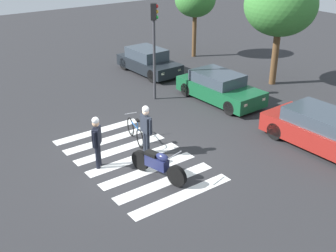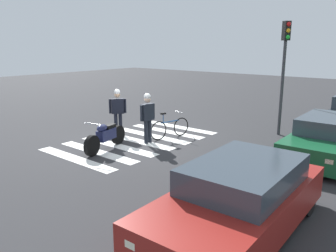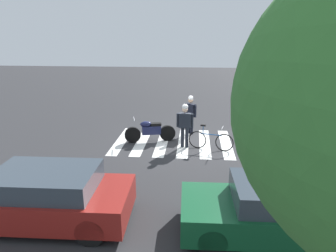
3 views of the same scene
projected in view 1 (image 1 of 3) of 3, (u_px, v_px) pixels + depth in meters
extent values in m
plane|color=#2B2B2D|center=(134.00, 159.00, 14.28)|extent=(60.00, 60.00, 0.00)
cylinder|color=black|center=(177.00, 176.00, 12.66)|extent=(0.69, 0.30, 0.68)
cylinder|color=black|center=(141.00, 160.00, 13.53)|extent=(0.69, 0.30, 0.68)
cube|color=#1E234C|center=(157.00, 162.00, 13.05)|extent=(0.84, 0.47, 0.36)
ellipsoid|color=#1E234C|center=(162.00, 157.00, 12.80)|extent=(0.52, 0.35, 0.24)
cube|color=black|center=(152.00, 154.00, 13.06)|extent=(0.49, 0.34, 0.12)
cylinder|color=#A5A5AD|center=(175.00, 155.00, 12.41)|extent=(0.19, 0.61, 0.04)
torus|color=black|center=(130.00, 127.00, 15.79)|extent=(0.71, 0.20, 0.72)
torus|color=black|center=(140.00, 139.00, 14.89)|extent=(0.71, 0.20, 0.72)
cylinder|color=#1E4C8C|center=(135.00, 126.00, 15.22)|extent=(0.83, 0.23, 0.04)
cylinder|color=#1E4C8C|center=(138.00, 125.00, 14.88)|extent=(0.04, 0.04, 0.34)
cube|color=black|center=(137.00, 120.00, 14.80)|extent=(0.22, 0.14, 0.06)
cylinder|color=#99999E|center=(131.00, 113.00, 15.45)|extent=(0.13, 0.45, 0.03)
cylinder|color=black|center=(99.00, 154.00, 13.73)|extent=(0.14, 0.14, 0.84)
cylinder|color=black|center=(98.00, 157.00, 13.56)|extent=(0.14, 0.14, 0.84)
cube|color=black|center=(97.00, 136.00, 13.34)|extent=(0.50, 0.47, 0.59)
sphere|color=tan|center=(96.00, 123.00, 13.15)|extent=(0.23, 0.23, 0.23)
cylinder|color=black|center=(99.00, 132.00, 13.61)|extent=(0.09, 0.09, 0.56)
cylinder|color=black|center=(95.00, 140.00, 13.08)|extent=(0.09, 0.09, 0.56)
sphere|color=white|center=(95.00, 121.00, 13.11)|extent=(0.24, 0.24, 0.24)
cylinder|color=#1E232D|center=(145.00, 142.00, 14.52)|extent=(0.14, 0.14, 0.84)
cylinder|color=#1E232D|center=(148.00, 144.00, 14.38)|extent=(0.14, 0.14, 0.84)
cube|color=#1E232D|center=(146.00, 124.00, 14.14)|extent=(0.50, 0.23, 0.60)
sphere|color=beige|center=(146.00, 112.00, 13.95)|extent=(0.23, 0.23, 0.23)
cylinder|color=#1E232D|center=(142.00, 121.00, 14.37)|extent=(0.09, 0.09, 0.57)
cylinder|color=#1E232D|center=(150.00, 127.00, 13.92)|extent=(0.09, 0.09, 0.57)
sphere|color=white|center=(146.00, 109.00, 13.91)|extent=(0.24, 0.24, 0.24)
cube|color=silver|center=(98.00, 131.00, 16.26)|extent=(0.45, 3.55, 0.01)
cube|color=silver|center=(109.00, 140.00, 15.60)|extent=(0.45, 3.55, 0.01)
cube|color=silver|center=(121.00, 149.00, 14.94)|extent=(0.45, 3.55, 0.01)
cube|color=silver|center=(134.00, 159.00, 14.28)|extent=(0.45, 3.55, 0.01)
cube|color=silver|center=(149.00, 170.00, 13.63)|extent=(0.45, 3.55, 0.01)
cube|color=silver|center=(165.00, 182.00, 12.97)|extent=(0.45, 3.55, 0.01)
cube|color=silver|center=(182.00, 196.00, 12.31)|extent=(0.45, 3.55, 0.01)
cylinder|color=black|center=(175.00, 71.00, 22.20)|extent=(0.67, 0.24, 0.66)
cylinder|color=black|center=(153.00, 76.00, 21.39)|extent=(0.67, 0.24, 0.66)
cylinder|color=black|center=(146.00, 59.00, 24.13)|extent=(0.67, 0.24, 0.66)
cylinder|color=black|center=(124.00, 64.00, 23.32)|extent=(0.67, 0.24, 0.66)
cube|color=black|center=(149.00, 65.00, 22.70)|extent=(4.01, 1.80, 0.59)
cube|color=#333D47|center=(147.00, 53.00, 22.60)|extent=(2.18, 1.54, 0.57)
cube|color=#F2EDCC|center=(179.00, 70.00, 21.57)|extent=(0.09, 0.20, 0.12)
cube|color=#F2EDCC|center=(162.00, 74.00, 20.98)|extent=(0.09, 0.20, 0.12)
cylinder|color=black|center=(255.00, 100.00, 18.43)|extent=(0.64, 0.24, 0.63)
cylinder|color=black|center=(230.00, 108.00, 17.58)|extent=(0.64, 0.24, 0.63)
cylinder|color=black|center=(211.00, 83.00, 20.47)|extent=(0.64, 0.24, 0.63)
cylinder|color=black|center=(187.00, 89.00, 19.61)|extent=(0.64, 0.24, 0.63)
cube|color=#14512D|center=(220.00, 91.00, 18.94)|extent=(4.23, 1.88, 0.65)
cube|color=#333D47|center=(217.00, 78.00, 18.85)|extent=(2.30, 1.61, 0.49)
cube|color=#F2EDCC|center=(263.00, 99.00, 17.75)|extent=(0.09, 0.20, 0.12)
cube|color=#F2EDCC|center=(245.00, 105.00, 17.12)|extent=(0.09, 0.20, 0.12)
cylinder|color=black|center=(303.00, 120.00, 16.45)|extent=(0.66, 0.24, 0.66)
cylinder|color=black|center=(276.00, 131.00, 15.52)|extent=(0.66, 0.24, 0.66)
cube|color=maroon|center=(326.00, 135.00, 14.81)|extent=(4.55, 2.02, 0.69)
cube|color=#333D47|center=(323.00, 118.00, 14.72)|extent=(2.48, 1.73, 0.48)
cylinder|color=#38383D|center=(154.00, 61.00, 18.61)|extent=(0.12, 0.12, 3.63)
cube|color=black|center=(154.00, 12.00, 17.69)|extent=(0.34, 0.34, 0.70)
sphere|color=red|center=(157.00, 6.00, 17.58)|extent=(0.16, 0.16, 0.16)
sphere|color=orange|center=(157.00, 12.00, 17.68)|extent=(0.16, 0.16, 0.16)
sphere|color=green|center=(157.00, 17.00, 17.78)|extent=(0.16, 0.16, 0.16)
cylinder|color=brown|center=(194.00, 36.00, 25.40)|extent=(0.25, 0.25, 2.53)
cylinder|color=brown|center=(275.00, 59.00, 20.76)|extent=(0.33, 0.33, 2.63)
ellipsoid|color=#387A33|center=(281.00, 5.00, 19.64)|extent=(3.46, 3.46, 2.94)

